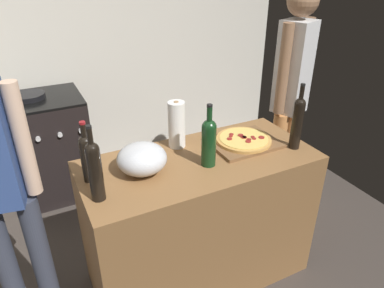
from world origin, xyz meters
name	(u,v)px	position (x,y,z in m)	size (l,w,h in m)	color
ground_plane	(141,231)	(0.00, 1.20, -0.01)	(3.98, 3.01, 0.02)	#3F3833
kitchen_wall_rear	(83,32)	(0.00, 2.46, 1.30)	(3.98, 0.10, 2.60)	silver
counter	(199,220)	(0.22, 0.64, 0.44)	(1.35, 0.62, 0.88)	olive
cutting_board	(243,142)	(0.54, 0.68, 0.89)	(0.40, 0.32, 0.02)	brown
pizza	(244,139)	(0.54, 0.68, 0.92)	(0.33, 0.33, 0.03)	tan
mixing_bowl	(142,159)	(-0.12, 0.66, 0.97)	(0.26, 0.26, 0.16)	#B2B2B7
paper_towel_roll	(177,125)	(0.17, 0.84, 1.03)	(0.10, 0.10, 0.29)	white
wine_bottle_amber	(87,156)	(-0.38, 0.71, 1.03)	(0.07, 0.07, 0.33)	black
wine_bottle_green	(298,121)	(0.78, 0.51, 1.06)	(0.06, 0.06, 0.40)	black
wine_bottle_dark	(95,169)	(-0.38, 0.53, 1.05)	(0.07, 0.07, 0.38)	black
wine_bottle_clear	(209,140)	(0.23, 0.57, 1.03)	(0.08, 0.08, 0.35)	#143819
stove	(49,147)	(-0.49, 2.06, 0.45)	(0.64, 0.60, 0.93)	black
person_in_stripes	(0,181)	(-0.79, 0.81, 0.93)	(0.36, 0.23, 1.63)	#383D4C
person_in_red	(290,92)	(1.16, 1.00, 1.02)	(0.35, 0.26, 1.75)	#D88C4C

